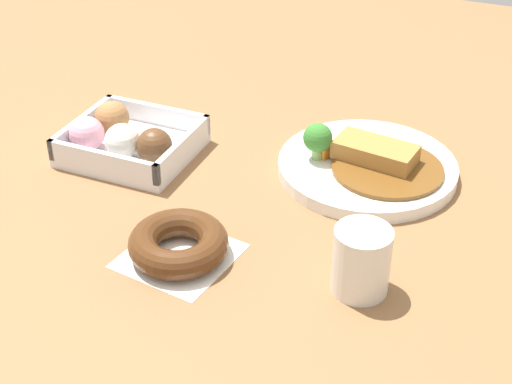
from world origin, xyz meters
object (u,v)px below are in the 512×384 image
(donut_box, at_px, (125,140))
(chocolate_ring_donut, at_px, (179,244))
(curry_plate, at_px, (367,164))
(coffee_mug, at_px, (361,261))

(donut_box, distance_m, chocolate_ring_donut, 0.25)
(chocolate_ring_donut, bearing_deg, donut_box, 135.28)
(curry_plate, bearing_deg, donut_box, -165.11)
(curry_plate, relative_size, donut_box, 1.42)
(donut_box, xyz_separation_m, chocolate_ring_donut, (0.18, -0.17, -0.01))
(curry_plate, distance_m, coffee_mug, 0.24)
(coffee_mug, bearing_deg, chocolate_ring_donut, -172.52)
(donut_box, height_order, coffee_mug, coffee_mug)
(curry_plate, distance_m, donut_box, 0.34)
(curry_plate, height_order, chocolate_ring_donut, curry_plate)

